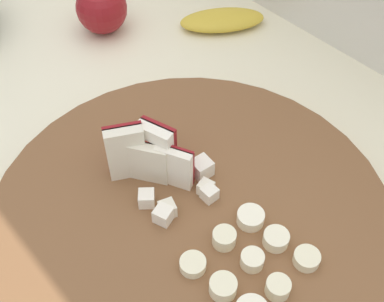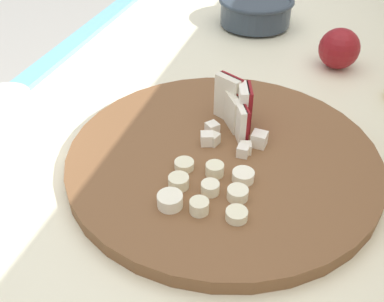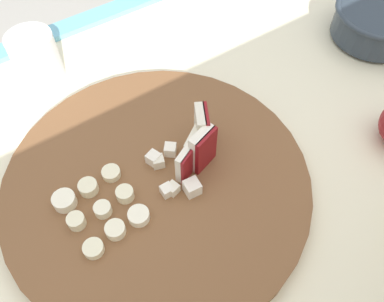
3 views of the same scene
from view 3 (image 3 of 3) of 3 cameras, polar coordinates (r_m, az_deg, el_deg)
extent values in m
cube|color=beige|center=(1.00, -1.18, -15.95)|extent=(1.46, 0.75, 0.93)
cube|color=#6BB2CC|center=(0.82, -15.95, 16.13)|extent=(1.46, 0.04, 0.04)
cylinder|color=brown|center=(0.55, -5.02, -4.55)|extent=(0.41, 0.41, 0.02)
cube|color=maroon|center=(0.52, -0.29, -1.75)|extent=(0.04, 0.02, 0.05)
cube|color=white|center=(0.52, -0.84, -1.49)|extent=(0.04, 0.03, 0.05)
cube|color=maroon|center=(0.52, 2.01, 0.00)|extent=(0.04, 0.02, 0.06)
cube|color=white|center=(0.53, 1.33, 0.44)|extent=(0.04, 0.02, 0.06)
cube|color=#B22D23|center=(0.54, 1.04, 0.52)|extent=(0.04, 0.03, 0.05)
cube|color=beige|center=(0.54, 0.32, 0.76)|extent=(0.04, 0.03, 0.05)
cube|color=maroon|center=(0.54, 1.95, 3.19)|extent=(0.02, 0.04, 0.07)
cube|color=beige|center=(0.54, 1.16, 3.13)|extent=(0.03, 0.04, 0.07)
cube|color=white|center=(0.52, 0.02, -5.22)|extent=(0.02, 0.02, 0.02)
cube|color=white|center=(0.55, -5.39, -1.20)|extent=(0.02, 0.02, 0.02)
cube|color=#EFE5CC|center=(0.52, -2.76, -5.38)|extent=(0.02, 0.02, 0.01)
cube|color=beige|center=(0.55, -4.84, -1.50)|extent=(0.02, 0.02, 0.02)
cube|color=white|center=(0.55, -2.93, -0.04)|extent=(0.02, 0.02, 0.02)
cube|color=white|center=(0.52, -3.60, -5.62)|extent=(0.02, 0.02, 0.01)
cylinder|color=beige|center=(0.55, -11.46, -3.10)|extent=(0.02, 0.02, 0.01)
cylinder|color=beige|center=(0.54, -14.57, -5.04)|extent=(0.03, 0.03, 0.02)
cylinder|color=white|center=(0.54, -17.74, -6.76)|extent=(0.03, 0.03, 0.02)
cylinder|color=beige|center=(0.52, -9.54, -6.07)|extent=(0.02, 0.02, 0.02)
cylinder|color=#F4EAC6|center=(0.52, -12.61, -8.13)|extent=(0.02, 0.02, 0.01)
cylinder|color=beige|center=(0.52, -16.17, -9.58)|extent=(0.02, 0.02, 0.02)
cylinder|color=white|center=(0.51, -7.61, -9.14)|extent=(0.03, 0.03, 0.01)
cylinder|color=#F4EAC6|center=(0.50, -10.88, -10.97)|extent=(0.03, 0.03, 0.01)
cylinder|color=beige|center=(0.50, -13.87, -13.35)|extent=(0.02, 0.02, 0.01)
cylinder|color=#2D3842|center=(0.83, 24.21, 14.74)|extent=(0.08, 0.08, 0.01)
cylinder|color=#2D3842|center=(0.81, 24.91, 16.22)|extent=(0.15, 0.15, 0.05)
torus|color=#2D3842|center=(0.80, 25.56, 17.58)|extent=(0.16, 0.16, 0.01)
cylinder|color=white|center=(0.70, -21.36, 12.31)|extent=(0.07, 0.07, 0.08)
camera|label=1|loc=(0.45, -56.67, 30.83)|focal=46.34mm
camera|label=2|loc=(0.39, -84.02, -16.00)|focal=42.10mm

